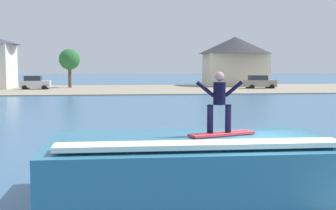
% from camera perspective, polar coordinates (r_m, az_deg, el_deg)
% --- Properties ---
extents(ground_plane, '(260.00, 260.00, 0.00)m').
position_cam_1_polar(ground_plane, '(12.25, 10.20, -12.12)').
color(ground_plane, '#3A658E').
extents(wave_crest, '(7.61, 4.20, 1.76)m').
position_cam_1_polar(wave_crest, '(12.48, 2.88, -7.77)').
color(wave_crest, teal).
rests_on(wave_crest, ground_plane).
extents(surfboard, '(1.85, 1.01, 0.06)m').
position_cam_1_polar(surfboard, '(12.17, 6.65, -3.53)').
color(surfboard, '#D8333F').
rests_on(surfboard, wave_crest).
extents(surfer, '(1.23, 0.32, 1.58)m').
position_cam_1_polar(surfer, '(12.07, 6.34, 0.75)').
color(surfer, black).
rests_on(surfer, surfboard).
extents(shoreline_bank, '(120.00, 20.77, 0.11)m').
position_cam_1_polar(shoreline_bank, '(61.29, -3.08, 1.96)').
color(shoreline_bank, gray).
rests_on(shoreline_bank, ground_plane).
extents(car_near_shore, '(3.81, 2.10, 1.86)m').
position_cam_1_polar(car_near_shore, '(62.72, -16.06, 2.65)').
color(car_near_shore, silver).
rests_on(car_near_shore, ground_plane).
extents(car_far_shore, '(4.22, 2.07, 1.86)m').
position_cam_1_polar(car_far_shore, '(63.54, 11.20, 2.79)').
color(car_far_shore, gray).
rests_on(car_far_shore, ground_plane).
extents(house_gabled_white, '(11.04, 11.04, 7.42)m').
position_cam_1_polar(house_gabled_white, '(71.21, 8.26, 5.83)').
color(house_gabled_white, beige).
rests_on(house_gabled_white, ground_plane).
extents(tree_tall_bare, '(2.89, 2.89, 5.45)m').
position_cam_1_polar(tree_tall_bare, '(65.42, -12.03, 5.47)').
color(tree_tall_bare, brown).
rests_on(tree_tall_bare, ground_plane).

